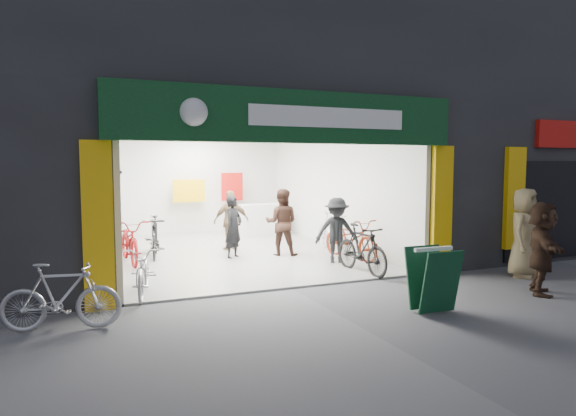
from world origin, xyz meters
TOP-DOWN VIEW (x-y plane):
  - ground at (0.00, 0.00)m, footprint 60.00×60.00m
  - building at (0.91, 4.99)m, footprint 17.00×10.27m
  - bike_left_front at (-2.50, 0.60)m, footprint 0.91×1.74m
  - bike_left_midfront at (-1.80, 4.02)m, footprint 0.78×1.72m
  - bike_left_midback at (-2.42, 3.58)m, footprint 0.77×1.95m
  - bike_left_back at (-1.80, 4.27)m, footprint 0.71×1.71m
  - bike_right_front at (1.80, 0.60)m, footprint 0.59×1.72m
  - bike_right_mid at (2.40, 2.07)m, footprint 0.94×1.93m
  - bike_right_back at (2.50, 3.20)m, footprint 0.54×1.70m
  - parked_bike at (-3.78, -0.88)m, footprint 1.61×0.73m
  - customer_a at (-0.11, 3.20)m, footprint 0.65×0.62m
  - customer_b at (1.06, 3.08)m, footprint 0.99×0.92m
  - customer_c at (1.80, 1.66)m, footprint 1.09×0.83m
  - customer_d at (0.16, 4.26)m, footprint 0.92×0.40m
  - pedestrian_near at (4.60, -0.89)m, footprint 1.03×0.90m
  - pedestrian_far at (3.80, -2.01)m, footprint 1.34×1.43m
  - sandwich_board at (1.37, -2.16)m, footprint 0.66×0.67m

SIDE VIEW (x-z plane):
  - ground at x=0.00m, z-range 0.00..0.00m
  - bike_left_front at x=-2.50m, z-range 0.00..0.87m
  - parked_bike at x=-3.78m, z-range 0.00..0.93m
  - bike_right_mid at x=2.40m, z-range 0.00..0.97m
  - bike_left_back at x=-1.80m, z-range 0.00..1.00m
  - bike_left_midfront at x=-1.80m, z-range 0.00..1.00m
  - bike_left_midback at x=-2.42m, z-range 0.00..1.01m
  - bike_right_back at x=2.50m, z-range 0.00..1.01m
  - bike_right_front at x=1.80m, z-range 0.00..1.02m
  - sandwich_board at x=1.37m, z-range 0.05..1.01m
  - customer_c at x=1.80m, z-range 0.00..1.50m
  - customer_a at x=-0.11m, z-range 0.00..1.50m
  - customer_d at x=0.16m, z-range 0.00..1.56m
  - pedestrian_far at x=3.80m, z-range 0.00..1.60m
  - customer_b at x=1.06m, z-range 0.00..1.64m
  - pedestrian_near at x=4.60m, z-range 0.00..1.77m
  - building at x=0.91m, z-range 0.31..8.31m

